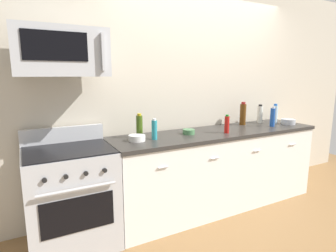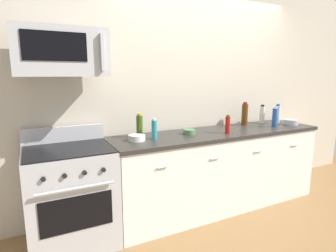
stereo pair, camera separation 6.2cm
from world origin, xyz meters
name	(u,v)px [view 2 (the right image)]	position (x,y,z in m)	size (l,w,h in m)	color
ground_plane	(217,205)	(0.00, 0.00, 0.00)	(6.82, 6.82, 0.00)	olive
back_wall	(201,92)	(0.00, 0.41, 1.35)	(5.68, 0.10, 2.70)	beige
counter_unit	(218,169)	(0.00, 0.00, 0.46)	(2.59, 0.66, 0.92)	white
range_oven	(71,196)	(-1.67, 0.00, 0.47)	(0.76, 0.69, 1.07)	#B7BABF
microwave	(61,53)	(-1.67, 0.05, 1.75)	(0.74, 0.44, 0.40)	#B7BABF
bottle_soda_blue	(275,117)	(0.78, -0.09, 1.04)	(0.06, 0.06, 0.25)	#1E4CA5
bottle_dish_soap	(154,129)	(-0.84, -0.03, 1.02)	(0.06, 0.06, 0.22)	teal
bottle_vinegar_white	(262,115)	(0.84, 0.17, 1.04)	(0.07, 0.07, 0.25)	silver
bottle_olive_oil	(140,126)	(-0.95, 0.11, 1.04)	(0.07, 0.07, 0.26)	#385114
bottle_water_clear	(277,115)	(0.98, 0.04, 1.05)	(0.07, 0.07, 0.27)	silver
bottle_wine_amber	(245,114)	(0.53, 0.18, 1.06)	(0.08, 0.08, 0.30)	#59330F
bottle_hot_sauce_red	(228,125)	(0.01, -0.13, 1.02)	(0.05, 0.05, 0.21)	#B21914
bowl_white_ceramic	(137,138)	(-1.02, 0.00, 0.95)	(0.17, 0.17, 0.06)	white
bowl_steel_prep	(291,122)	(1.10, -0.08, 0.96)	(0.18, 0.18, 0.07)	#B2B5BA
bowl_green_glaze	(189,132)	(-0.40, 0.02, 0.95)	(0.13, 0.13, 0.05)	#477A4C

